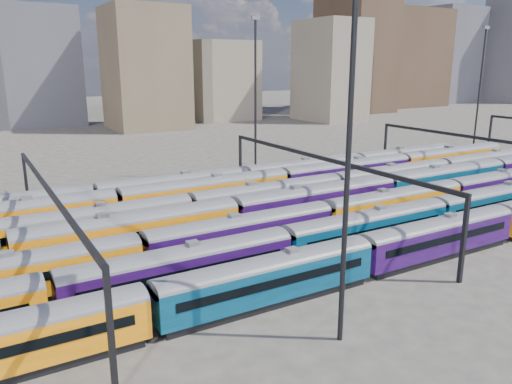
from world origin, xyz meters
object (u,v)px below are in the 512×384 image
rake_1 (181,265)px  mast_2 (349,139)px  rake_2 (325,215)px  rake_0 (269,275)px

rake_1 → mast_2: 17.86m
rake_2 → mast_2: mast_2 is taller
rake_1 → rake_2: (18.63, 5.00, 0.03)m
rake_0 → rake_1: bearing=136.7°
rake_1 → mast_2: (6.78, -12.00, 11.37)m
mast_2 → rake_2: bearing=55.1°
rake_0 → mast_2: 13.52m
rake_2 → rake_1: bearing=-165.0°
rake_0 → rake_2: (13.33, 10.00, 0.13)m
rake_0 → rake_1: 7.29m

